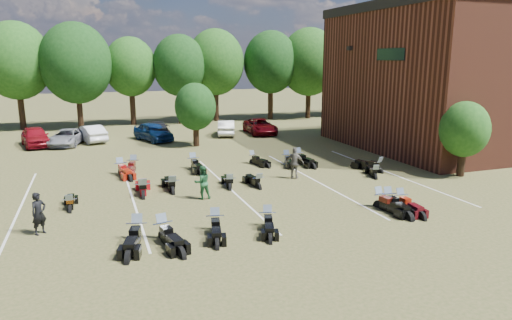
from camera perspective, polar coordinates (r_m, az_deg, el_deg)
name	(u,v)px	position (r m, az deg, el deg)	size (l,w,h in m)	color
ground	(306,199)	(22.56, 6.25, -4.84)	(160.00, 160.00, 0.00)	brown
car_0	(35,137)	(39.61, -25.87, 2.65)	(1.82, 4.52, 1.54)	maroon
car_1	(91,133)	(40.03, -19.96, 3.14)	(1.48, 4.24, 1.40)	silver
car_2	(67,137)	(39.12, -22.58, 2.63)	(2.10, 4.56, 1.27)	gray
car_3	(157,129)	(40.55, -12.30, 3.75)	(2.02, 4.97, 1.44)	black
car_4	(153,132)	(39.09, -12.73, 3.47)	(1.80, 4.48, 1.53)	#0B2351
car_5	(226,128)	(41.09, -3.74, 4.06)	(1.43, 4.10, 1.35)	beige
car_6	(260,126)	(41.70, 0.53, 4.23)	(2.29, 4.96, 1.38)	#57050A
car_7	(350,122)	(45.43, 11.62, 4.69)	(2.00, 4.92, 1.43)	#3A3A3F
person_black	(39,213)	(19.70, -25.51, -6.05)	(0.61, 0.40, 1.68)	black
person_green	(202,182)	(22.35, -6.72, -2.79)	(0.81, 0.63, 1.67)	#225B31
person_grey	(295,163)	(26.03, 4.88, -0.38)	(1.06, 0.44, 1.82)	#625D54
motorcycle_0	(163,240)	(17.90, -11.52, -9.73)	(0.79, 2.49, 1.39)	black
motorcycle_1	(215,231)	(18.48, -5.10, -8.79)	(0.74, 2.31, 1.29)	black
motorcycle_2	(138,240)	(18.05, -14.58, -9.70)	(0.80, 2.51, 1.40)	black
motorcycle_3	(268,227)	(18.84, 1.45, -8.31)	(0.71, 2.22, 1.24)	black
motorcycle_4	(388,207)	(22.03, 16.17, -5.70)	(0.76, 2.37, 1.32)	black
motorcycle_5	(379,208)	(21.86, 15.15, -5.78)	(0.78, 2.43, 1.36)	black
motorcycle_6	(400,208)	(22.16, 17.60, -5.69)	(0.72, 2.26, 1.26)	#41090F
motorcycle_7	(143,198)	(23.27, -13.89, -4.59)	(0.81, 2.53, 1.41)	maroon
motorcycle_8	(70,211)	(22.24, -22.19, -5.98)	(0.65, 2.05, 1.14)	black
motorcycle_9	(173,193)	(23.69, -10.38, -4.12)	(0.76, 2.38, 1.33)	black
motorcycle_10	(259,189)	(24.15, 0.32, -3.59)	(0.68, 2.15, 1.20)	black
motorcycle_11	(230,189)	(24.04, -3.30, -3.68)	(0.69, 2.16, 1.21)	black
motorcycle_12	(375,179)	(27.02, 14.66, -2.26)	(0.66, 2.08, 1.16)	black
motorcycle_13	(378,173)	(28.48, 15.01, -1.53)	(0.78, 2.43, 1.36)	black
motorcycle_14	(134,171)	(28.94, -15.04, -1.31)	(0.78, 2.43, 1.36)	#42090F
motorcycle_15	(121,174)	(28.29, -16.53, -1.71)	(0.79, 2.47, 1.38)	maroon
motorcycle_16	(193,169)	(28.77, -7.83, -1.07)	(0.79, 2.49, 1.39)	black
motorcycle_18	(253,163)	(29.91, -0.40, -0.43)	(0.68, 2.14, 1.19)	black
motorcycle_19	(299,163)	(30.19, 5.34, -0.36)	(0.79, 2.48, 1.38)	black
motorcycle_20	(286,164)	(29.89, 3.83, -0.46)	(0.70, 2.21, 1.23)	black
brick_building	(505,76)	(42.42, 28.66, 9.20)	(25.40, 15.20, 10.70)	#5E2A1B
tree_line	(176,63)	(49.06, -10.01, 11.88)	(56.00, 6.00, 9.79)	black
young_tree_near_building	(465,129)	(28.82, 24.62, 3.50)	(2.80, 2.80, 4.16)	black
young_tree_midfield	(195,107)	(35.80, -7.60, 6.62)	(3.20, 3.20, 4.70)	black
parking_lines	(230,188)	(24.19, -3.31, -3.57)	(20.10, 14.00, 0.01)	silver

